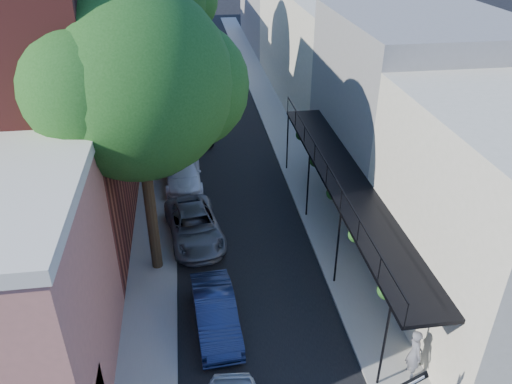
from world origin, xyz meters
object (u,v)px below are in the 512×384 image
object	(u,v)px
pedestrian	(415,353)
parked_car_f	(197,104)
parked_car_c	(194,226)
parked_car_e	(200,130)
oak_near	(148,84)
oak_mid	(156,50)
parked_car_d	(183,173)
parked_car_b	(216,313)

from	to	relation	value
pedestrian	parked_car_f	bearing A→B (deg)	14.70
parked_car_f	pedestrian	world-z (taller)	pedestrian
parked_car_c	parked_car_f	xyz separation A→B (m)	(0.76, 16.04, -0.02)
parked_car_e	parked_car_f	world-z (taller)	parked_car_f
oak_near	pedestrian	bearing A→B (deg)	-41.92
oak_near	parked_car_f	bearing A→B (deg)	83.66
oak_near	parked_car_f	world-z (taller)	oak_near
parked_car_e	pedestrian	distance (m)	20.73
parked_car_e	oak_mid	bearing A→B (deg)	-113.64
oak_near	parked_car_e	xyz separation A→B (m)	(1.97, 12.82, -7.25)
parked_car_c	pedestrian	size ratio (longest dim) A/B	2.65
oak_mid	parked_car_d	size ratio (longest dim) A/B	2.16
parked_car_b	parked_car_c	world-z (taller)	parked_car_b
parked_car_b	parked_car_d	world-z (taller)	parked_car_d
oak_mid	parked_car_b	distance (m)	13.69
oak_near	parked_car_f	xyz separation A→B (m)	(1.97, 17.71, -7.22)
parked_car_b	parked_car_d	size ratio (longest dim) A/B	0.87
parked_car_c	parked_car_f	bearing A→B (deg)	79.35
parked_car_c	oak_near	bearing A→B (deg)	-133.83
parked_car_c	parked_car_f	size ratio (longest dim) A/B	1.23
oak_mid	parked_car_c	xyz separation A→B (m)	(1.26, -6.30, -6.38)
pedestrian	oak_mid	bearing A→B (deg)	29.08
parked_car_e	oak_near	bearing A→B (deg)	-99.76
parked_car_b	parked_car_d	bearing A→B (deg)	91.26
parked_car_e	parked_car_d	bearing A→B (deg)	-102.49
oak_near	parked_car_e	size ratio (longest dim) A/B	3.07
oak_mid	parked_car_f	xyz separation A→B (m)	(2.02, 9.74, -6.40)
pedestrian	parked_car_e	bearing A→B (deg)	17.83
parked_car_e	parked_car_f	size ratio (longest dim) A/B	0.93
parked_car_c	parked_car_e	xyz separation A→B (m)	(0.76, 11.15, -0.05)
parked_car_f	pedestrian	xyz separation A→B (m)	(5.89, -24.76, 0.38)
parked_car_d	parked_car_f	distance (m)	10.84
pedestrian	oak_near	bearing A→B (deg)	49.40
parked_car_b	parked_car_c	bearing A→B (deg)	91.72
oak_near	pedestrian	size ratio (longest dim) A/B	6.20
oak_near	pedestrian	distance (m)	12.58
oak_mid	parked_car_c	world-z (taller)	oak_mid
parked_car_b	parked_car_e	size ratio (longest dim) A/B	1.11
parked_car_b	parked_car_c	xyz separation A→B (m)	(-0.56, 5.67, -0.00)
oak_near	parked_car_b	distance (m)	8.42
parked_car_e	parked_car_c	bearing A→B (deg)	-94.94
oak_near	parked_car_d	size ratio (longest dim) A/B	2.42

